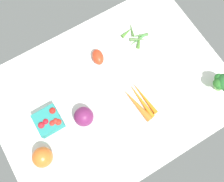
{
  "coord_description": "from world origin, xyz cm",
  "views": [
    {
      "loc": [
        18.04,
        30.02,
        112.89
      ],
      "look_at": [
        0.0,
        0.0,
        4.0
      ],
      "focal_mm": 41.75,
      "sensor_mm": 36.0,
      "label": 1
    }
  ],
  "objects_px": {
    "berry_basket": "(49,121)",
    "okra_pile": "(136,37)",
    "roma_tomato": "(98,57)",
    "red_onion_near_basket": "(84,117)",
    "heirloom_tomato_orange": "(43,157)",
    "broccoli_head": "(223,83)",
    "carrot_bunch": "(140,102)"
  },
  "relations": [
    {
      "from": "roma_tomato",
      "to": "okra_pile",
      "type": "bearing_deg",
      "value": -74.54
    },
    {
      "from": "broccoli_head",
      "to": "carrot_bunch",
      "type": "bearing_deg",
      "value": -19.8
    },
    {
      "from": "heirloom_tomato_orange",
      "to": "broccoli_head",
      "type": "bearing_deg",
      "value": 171.22
    },
    {
      "from": "berry_basket",
      "to": "red_onion_near_basket",
      "type": "distance_m",
      "value": 0.15
    },
    {
      "from": "roma_tomato",
      "to": "red_onion_near_basket",
      "type": "bearing_deg",
      "value": 152.16
    },
    {
      "from": "red_onion_near_basket",
      "to": "okra_pile",
      "type": "height_order",
      "value": "red_onion_near_basket"
    },
    {
      "from": "roma_tomato",
      "to": "red_onion_near_basket",
      "type": "height_order",
      "value": "red_onion_near_basket"
    },
    {
      "from": "roma_tomato",
      "to": "carrot_bunch",
      "type": "relative_size",
      "value": 0.41
    },
    {
      "from": "roma_tomato",
      "to": "red_onion_near_basket",
      "type": "xyz_separation_m",
      "value": [
        0.19,
        0.21,
        0.02
      ]
    },
    {
      "from": "carrot_bunch",
      "to": "red_onion_near_basket",
      "type": "distance_m",
      "value": 0.25
    },
    {
      "from": "carrot_bunch",
      "to": "red_onion_near_basket",
      "type": "height_order",
      "value": "red_onion_near_basket"
    },
    {
      "from": "red_onion_near_basket",
      "to": "berry_basket",
      "type": "bearing_deg",
      "value": -24.84
    },
    {
      "from": "red_onion_near_basket",
      "to": "heirloom_tomato_orange",
      "type": "bearing_deg",
      "value": 15.01
    },
    {
      "from": "heirloom_tomato_orange",
      "to": "carrot_bunch",
      "type": "bearing_deg",
      "value": 179.72
    },
    {
      "from": "roma_tomato",
      "to": "okra_pile",
      "type": "distance_m",
      "value": 0.21
    },
    {
      "from": "carrot_bunch",
      "to": "berry_basket",
      "type": "height_order",
      "value": "berry_basket"
    },
    {
      "from": "broccoli_head",
      "to": "okra_pile",
      "type": "distance_m",
      "value": 0.44
    },
    {
      "from": "berry_basket",
      "to": "okra_pile",
      "type": "distance_m",
      "value": 0.56
    },
    {
      "from": "berry_basket",
      "to": "broccoli_head",
      "type": "bearing_deg",
      "value": 161.05
    },
    {
      "from": "roma_tomato",
      "to": "red_onion_near_basket",
      "type": "distance_m",
      "value": 0.29
    },
    {
      "from": "berry_basket",
      "to": "okra_pile",
      "type": "xyz_separation_m",
      "value": [
        -0.54,
        -0.16,
        -0.02
      ]
    },
    {
      "from": "roma_tomato",
      "to": "berry_basket",
      "type": "xyz_separation_m",
      "value": [
        0.33,
        0.15,
        0.0
      ]
    },
    {
      "from": "roma_tomato",
      "to": "berry_basket",
      "type": "distance_m",
      "value": 0.36
    },
    {
      "from": "carrot_bunch",
      "to": "okra_pile",
      "type": "bearing_deg",
      "value": -119.46
    },
    {
      "from": "roma_tomato",
      "to": "carrot_bunch",
      "type": "bearing_deg",
      "value": -155.46
    },
    {
      "from": "heirloom_tomato_orange",
      "to": "red_onion_near_basket",
      "type": "bearing_deg",
      "value": -164.99
    },
    {
      "from": "heirloom_tomato_orange",
      "to": "okra_pile",
      "type": "relative_size",
      "value": 0.59
    },
    {
      "from": "berry_basket",
      "to": "broccoli_head",
      "type": "height_order",
      "value": "broccoli_head"
    },
    {
      "from": "broccoli_head",
      "to": "red_onion_near_basket",
      "type": "bearing_deg",
      "value": -17.51
    },
    {
      "from": "roma_tomato",
      "to": "heirloom_tomato_orange",
      "type": "xyz_separation_m",
      "value": [
        0.41,
        0.27,
        0.02
      ]
    },
    {
      "from": "okra_pile",
      "to": "broccoli_head",
      "type": "bearing_deg",
      "value": 113.9
    },
    {
      "from": "berry_basket",
      "to": "heirloom_tomato_orange",
      "type": "bearing_deg",
      "value": 54.54
    }
  ]
}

